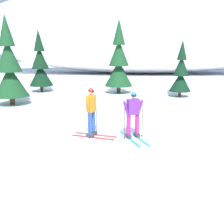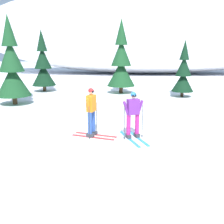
# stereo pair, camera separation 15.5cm
# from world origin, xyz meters

# --- Properties ---
(ground_plane) EXTENTS (120.00, 120.00, 0.00)m
(ground_plane) POSITION_xyz_m (0.00, 0.00, 0.00)
(ground_plane) COLOR white
(skier_orange_jacket) EXTENTS (1.71, 0.84, 1.81)m
(skier_orange_jacket) POSITION_xyz_m (-0.90, -0.00, 0.94)
(skier_orange_jacket) COLOR red
(skier_orange_jacket) RESTS_ON ground
(skier_purple_jacket) EXTENTS (1.07, 1.76, 1.70)m
(skier_purple_jacket) POSITION_xyz_m (0.61, -0.10, 0.89)
(skier_purple_jacket) COLOR #2893CC
(skier_purple_jacket) RESTS_ON ground
(pine_tree_far_left) EXTENTS (1.96, 1.96, 5.08)m
(pine_tree_far_left) POSITION_xyz_m (-6.26, 5.32, 2.12)
(pine_tree_far_left) COLOR #47301E
(pine_tree_far_left) RESTS_ON ground
(pine_tree_center_left) EXTENTS (1.79, 1.79, 4.63)m
(pine_tree_center_left) POSITION_xyz_m (-6.07, 10.14, 1.94)
(pine_tree_center_left) COLOR #47301E
(pine_tree_center_left) RESTS_ON ground
(pine_tree_center_right) EXTENTS (2.05, 2.05, 5.31)m
(pine_tree_center_right) POSITION_xyz_m (-0.12, 9.74, 2.22)
(pine_tree_center_right) COLOR #47301E
(pine_tree_center_right) RESTS_ON ground
(pine_tree_far_right) EXTENTS (1.46, 1.46, 3.79)m
(pine_tree_far_right) POSITION_xyz_m (4.10, 8.42, 1.58)
(pine_tree_far_right) COLOR #47301E
(pine_tree_far_right) RESTS_ON ground
(snow_ridge_background) EXTENTS (46.38, 14.50, 11.15)m
(snow_ridge_background) POSITION_xyz_m (2.73, 26.01, 5.58)
(snow_ridge_background) COLOR white
(snow_ridge_background) RESTS_ON ground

